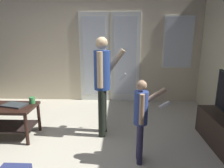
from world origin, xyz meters
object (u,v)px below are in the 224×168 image
object	(u,v)px
laptop_closed	(15,105)
cup_near_edge	(32,100)
coffee_table	(6,115)
person_adult	(103,78)
person_child	(142,114)

from	to	relation	value
laptop_closed	cup_near_edge	bearing A→B (deg)	41.95
coffee_table	cup_near_edge	world-z (taller)	cup_near_edge
coffee_table	person_adult	size ratio (longest dim) A/B	0.58
laptop_closed	person_adult	bearing A→B (deg)	19.39
person_adult	person_child	size ratio (longest dim) A/B	1.46
coffee_table	person_child	bearing A→B (deg)	-15.26
coffee_table	cup_near_edge	bearing A→B (deg)	21.94
laptop_closed	cup_near_edge	world-z (taller)	cup_near_edge
coffee_table	laptop_closed	size ratio (longest dim) A/B	2.62
person_adult	cup_near_edge	bearing A→B (deg)	-179.56
person_adult	person_child	distance (m)	0.93
cup_near_edge	person_adult	bearing A→B (deg)	0.44
coffee_table	person_adult	world-z (taller)	person_adult
laptop_closed	coffee_table	bearing A→B (deg)	-155.23
coffee_table	laptop_closed	distance (m)	0.21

